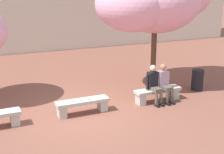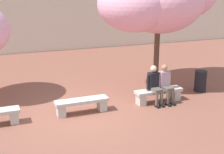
{
  "view_description": "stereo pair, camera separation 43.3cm",
  "coord_description": "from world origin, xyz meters",
  "px_view_note": "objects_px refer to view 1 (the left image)",
  "views": [
    {
      "loc": [
        -2.69,
        -8.57,
        3.86
      ],
      "look_at": [
        1.07,
        0.2,
        1.0
      ],
      "focal_mm": 50.0,
      "sensor_mm": 36.0,
      "label": 1
    },
    {
      "loc": [
        -2.29,
        -8.73,
        3.86
      ],
      "look_at": [
        1.07,
        0.2,
        1.0
      ],
      "focal_mm": 50.0,
      "sensor_mm": 36.0,
      "label": 2
    }
  ],
  "objects_px": {
    "person_seated_right": "(164,81)",
    "stone_bench_center": "(158,93)",
    "stone_bench_near_west": "(83,104)",
    "person_seated_left": "(154,83)",
    "trash_bin": "(197,80)"
  },
  "relations": [
    {
      "from": "person_seated_right",
      "to": "stone_bench_center",
      "type": "bearing_deg",
      "value": 165.66
    },
    {
      "from": "person_seated_right",
      "to": "trash_bin",
      "type": "xyz_separation_m",
      "value": [
        1.8,
        0.51,
        -0.31
      ]
    },
    {
      "from": "person_seated_right",
      "to": "person_seated_left",
      "type": "bearing_deg",
      "value": -179.99
    },
    {
      "from": "person_seated_left",
      "to": "person_seated_right",
      "type": "bearing_deg",
      "value": 0.01
    },
    {
      "from": "stone_bench_center",
      "to": "person_seated_right",
      "type": "height_order",
      "value": "person_seated_right"
    },
    {
      "from": "person_seated_left",
      "to": "trash_bin",
      "type": "xyz_separation_m",
      "value": [
        2.21,
        0.51,
        -0.31
      ]
    },
    {
      "from": "stone_bench_near_west",
      "to": "person_seated_right",
      "type": "height_order",
      "value": "person_seated_right"
    },
    {
      "from": "stone_bench_near_west",
      "to": "stone_bench_center",
      "type": "bearing_deg",
      "value": 0.0
    },
    {
      "from": "stone_bench_near_west",
      "to": "person_seated_left",
      "type": "xyz_separation_m",
      "value": [
        2.48,
        -0.05,
        0.4
      ]
    },
    {
      "from": "stone_bench_near_west",
      "to": "stone_bench_center",
      "type": "distance_m",
      "value": 2.68
    },
    {
      "from": "trash_bin",
      "to": "stone_bench_near_west",
      "type": "bearing_deg",
      "value": -174.42
    },
    {
      "from": "person_seated_left",
      "to": "trash_bin",
      "type": "distance_m",
      "value": 2.29
    },
    {
      "from": "stone_bench_center",
      "to": "trash_bin",
      "type": "xyz_separation_m",
      "value": [
        2.01,
        0.46,
        0.09
      ]
    },
    {
      "from": "stone_bench_near_west",
      "to": "stone_bench_center",
      "type": "relative_size",
      "value": 1.0
    },
    {
      "from": "stone_bench_center",
      "to": "trash_bin",
      "type": "bearing_deg",
      "value": 12.84
    }
  ]
}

